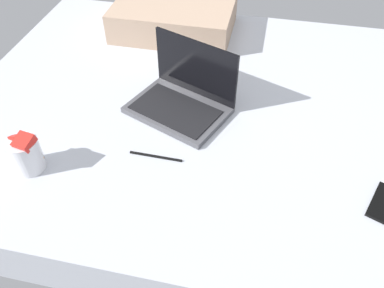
% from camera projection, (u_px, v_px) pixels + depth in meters
% --- Properties ---
extents(bed_mattress, '(1.80, 1.40, 0.18)m').
position_uv_depth(bed_mattress, '(209.00, 121.00, 1.49)').
color(bed_mattress, '#B7BCC6').
rests_on(bed_mattress, ground).
extents(laptop, '(0.39, 0.34, 0.23)m').
position_uv_depth(laptop, '(183.00, 98.00, 1.37)').
color(laptop, '#4C4C51').
rests_on(laptop, bed_mattress).
extents(snack_cup, '(0.09, 0.09, 0.14)m').
position_uv_depth(snack_cup, '(26.00, 153.00, 1.16)').
color(snack_cup, silver).
rests_on(snack_cup, bed_mattress).
extents(pillow, '(0.52, 0.36, 0.13)m').
position_uv_depth(pillow, '(174.00, 18.00, 1.75)').
color(pillow, tan).
rests_on(pillow, bed_mattress).
extents(charger_cable, '(0.17, 0.01, 0.01)m').
position_uv_depth(charger_cable, '(156.00, 156.00, 1.23)').
color(charger_cable, black).
rests_on(charger_cable, bed_mattress).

